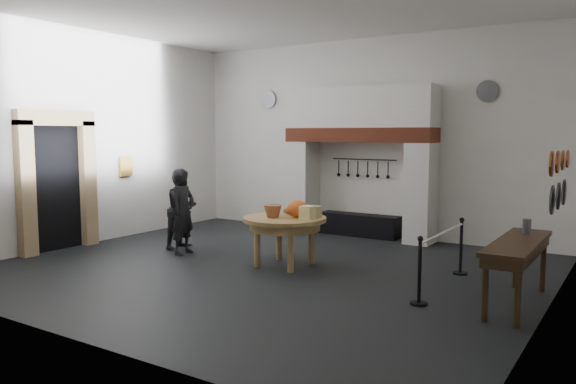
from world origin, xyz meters
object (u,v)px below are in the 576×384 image
Objects in this scene: iron_range at (359,225)px; work_table at (285,219)px; barrier_post_near at (420,273)px; visitor_far at (182,209)px; side_table at (518,243)px; barrier_post_far at (461,248)px; visitor_near at (183,212)px.

work_table reaches higher than iron_range.
barrier_post_near is (2.81, -0.91, -0.39)m from work_table.
side_table is at bearing -97.11° from visitor_far.
work_table is 1.64× the size of barrier_post_far.
visitor_near is 0.57m from visitor_far.
visitor_near reaches higher than iron_range.
barrier_post_far is (5.01, 1.33, -0.38)m from visitor_near.
visitor_far reaches higher than barrier_post_near.
visitor_far is 5.53m from barrier_post_near.
iron_range is 2.11× the size of barrier_post_near.
visitor_near is 1.02× the size of visitor_far.
side_table is (6.54, -0.37, 0.05)m from visitor_far.
iron_range is 5.24m from barrier_post_near.
visitor_near is at bearing -179.75° from side_table.
side_table is at bearing -95.86° from visitor_near.
barrier_post_far reaches higher than iron_range.
barrier_post_near reaches higher than iron_range.
side_table is at bearing -41.35° from iron_range.
visitor_near reaches higher than side_table.
visitor_far is at bearing 168.81° from barrier_post_near.
side_table is (3.93, -0.21, 0.03)m from work_table.
work_table is (0.17, -3.39, 0.59)m from iron_range.
barrier_post_near reaches higher than work_table.
side_table is at bearing -3.11° from work_table.
visitor_far reaches higher than work_table.
side_table is 1.39m from barrier_post_near.
visitor_near is 1.85× the size of barrier_post_far.
barrier_post_far is (0.00, 2.00, 0.00)m from barrier_post_near.
visitor_near is at bearing -119.27° from iron_range.
work_table is at bearing 162.02° from barrier_post_near.
visitor_far is 5.50m from barrier_post_far.
iron_range is 0.86× the size of side_table.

